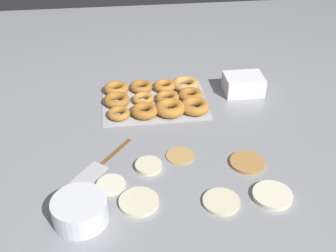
{
  "coord_description": "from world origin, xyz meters",
  "views": [
    {
      "loc": [
        0.17,
        1.09,
        0.87
      ],
      "look_at": [
        0.03,
        -0.11,
        0.04
      ],
      "focal_mm": 45.0,
      "sensor_mm": 36.0,
      "label": 1
    }
  ],
  "objects_px": {
    "pancake_3": "(272,195)",
    "spatula": "(95,170)",
    "pancake_5": "(139,202)",
    "donut_tray": "(158,99)",
    "container_stack": "(243,84)",
    "pancake_0": "(221,202)",
    "pancake_1": "(149,166)",
    "batter_bowl": "(80,211)",
    "pancake_4": "(111,185)",
    "pancake_6": "(179,155)",
    "pancake_2": "(247,162)"
  },
  "relations": [
    {
      "from": "pancake_3",
      "to": "spatula",
      "type": "xyz_separation_m",
      "value": [
        0.52,
        -0.18,
        -0.0
      ]
    },
    {
      "from": "pancake_3",
      "to": "pancake_5",
      "type": "height_order",
      "value": "pancake_3"
    },
    {
      "from": "donut_tray",
      "to": "container_stack",
      "type": "bearing_deg",
      "value": -173.76
    },
    {
      "from": "pancake_0",
      "to": "spatula",
      "type": "xyz_separation_m",
      "value": [
        0.36,
        -0.19,
        -0.0
      ]
    },
    {
      "from": "pancake_1",
      "to": "donut_tray",
      "type": "xyz_separation_m",
      "value": [
        -0.07,
        -0.39,
        0.01
      ]
    },
    {
      "from": "pancake_3",
      "to": "batter_bowl",
      "type": "distance_m",
      "value": 0.55
    },
    {
      "from": "pancake_0",
      "to": "pancake_1",
      "type": "relative_size",
      "value": 1.24
    },
    {
      "from": "pancake_0",
      "to": "pancake_3",
      "type": "xyz_separation_m",
      "value": [
        -0.15,
        -0.01,
        0.0
      ]
    },
    {
      "from": "pancake_0",
      "to": "batter_bowl",
      "type": "distance_m",
      "value": 0.4
    },
    {
      "from": "batter_bowl",
      "to": "pancake_4",
      "type": "bearing_deg",
      "value": -123.41
    },
    {
      "from": "batter_bowl",
      "to": "pancake_6",
      "type": "bearing_deg",
      "value": -141.8
    },
    {
      "from": "pancake_2",
      "to": "spatula",
      "type": "height_order",
      "value": "pancake_2"
    },
    {
      "from": "pancake_6",
      "to": "pancake_5",
      "type": "bearing_deg",
      "value": 53.74
    },
    {
      "from": "spatula",
      "to": "pancake_2",
      "type": "bearing_deg",
      "value": 124.95
    },
    {
      "from": "pancake_6",
      "to": "donut_tray",
      "type": "distance_m",
      "value": 0.35
    },
    {
      "from": "pancake_0",
      "to": "pancake_2",
      "type": "bearing_deg",
      "value": -127.19
    },
    {
      "from": "pancake_2",
      "to": "spatula",
      "type": "xyz_separation_m",
      "value": [
        0.49,
        -0.03,
        -0.0
      ]
    },
    {
      "from": "pancake_3",
      "to": "donut_tray",
      "type": "height_order",
      "value": "donut_tray"
    },
    {
      "from": "pancake_5",
      "to": "donut_tray",
      "type": "xyz_separation_m",
      "value": [
        -0.11,
        -0.55,
        0.01
      ]
    },
    {
      "from": "pancake_0",
      "to": "spatula",
      "type": "bearing_deg",
      "value": -27.45
    },
    {
      "from": "pancake_2",
      "to": "pancake_3",
      "type": "xyz_separation_m",
      "value": [
        -0.03,
        0.16,
        0.0
      ]
    },
    {
      "from": "pancake_1",
      "to": "pancake_5",
      "type": "height_order",
      "value": "pancake_1"
    },
    {
      "from": "pancake_4",
      "to": "batter_bowl",
      "type": "distance_m",
      "value": 0.15
    },
    {
      "from": "pancake_1",
      "to": "spatula",
      "type": "height_order",
      "value": "pancake_1"
    },
    {
      "from": "pancake_3",
      "to": "donut_tray",
      "type": "distance_m",
      "value": 0.63
    },
    {
      "from": "pancake_1",
      "to": "pancake_6",
      "type": "xyz_separation_m",
      "value": [
        -0.11,
        -0.05,
        -0.0
      ]
    },
    {
      "from": "pancake_3",
      "to": "container_stack",
      "type": "height_order",
      "value": "container_stack"
    },
    {
      "from": "pancake_1",
      "to": "pancake_4",
      "type": "distance_m",
      "value": 0.14
    },
    {
      "from": "pancake_0",
      "to": "spatula",
      "type": "height_order",
      "value": "pancake_0"
    },
    {
      "from": "pancake_0",
      "to": "batter_bowl",
      "type": "xyz_separation_m",
      "value": [
        0.4,
        0.02,
        0.03
      ]
    },
    {
      "from": "pancake_3",
      "to": "pancake_4",
      "type": "xyz_separation_m",
      "value": [
        0.47,
        -0.11,
        -0.0
      ]
    },
    {
      "from": "pancake_4",
      "to": "pancake_1",
      "type": "bearing_deg",
      "value": -149.1
    },
    {
      "from": "pancake_2",
      "to": "pancake_6",
      "type": "xyz_separation_m",
      "value": [
        0.21,
        -0.07,
        -0.0
      ]
    },
    {
      "from": "pancake_0",
      "to": "pancake_6",
      "type": "distance_m",
      "value": 0.24
    },
    {
      "from": "pancake_1",
      "to": "pancake_2",
      "type": "height_order",
      "value": "pancake_1"
    },
    {
      "from": "pancake_0",
      "to": "pancake_2",
      "type": "relative_size",
      "value": 0.96
    },
    {
      "from": "container_stack",
      "to": "pancake_6",
      "type": "bearing_deg",
      "value": 50.28
    },
    {
      "from": "pancake_4",
      "to": "container_stack",
      "type": "height_order",
      "value": "container_stack"
    },
    {
      "from": "pancake_3",
      "to": "container_stack",
      "type": "xyz_separation_m",
      "value": [
        -0.08,
        -0.61,
        0.03
      ]
    },
    {
      "from": "pancake_2",
      "to": "donut_tray",
      "type": "relative_size",
      "value": 0.27
    },
    {
      "from": "pancake_1",
      "to": "pancake_5",
      "type": "relative_size",
      "value": 0.75
    },
    {
      "from": "pancake_2",
      "to": "pancake_5",
      "type": "bearing_deg",
      "value": 20.65
    },
    {
      "from": "batter_bowl",
      "to": "container_stack",
      "type": "relative_size",
      "value": 0.99
    },
    {
      "from": "pancake_3",
      "to": "container_stack",
      "type": "relative_size",
      "value": 0.76
    },
    {
      "from": "pancake_3",
      "to": "donut_tray",
      "type": "xyz_separation_m",
      "value": [
        0.28,
        -0.57,
        0.01
      ]
    },
    {
      "from": "pancake_6",
      "to": "batter_bowl",
      "type": "bearing_deg",
      "value": 38.2
    },
    {
      "from": "pancake_6",
      "to": "pancake_4",
      "type": "bearing_deg",
      "value": 27.43
    },
    {
      "from": "pancake_2",
      "to": "pancake_0",
      "type": "bearing_deg",
      "value": 52.81
    },
    {
      "from": "pancake_1",
      "to": "spatula",
      "type": "distance_m",
      "value": 0.17
    },
    {
      "from": "pancake_1",
      "to": "pancake_2",
      "type": "xyz_separation_m",
      "value": [
        -0.32,
        0.02,
        -0.0
      ]
    }
  ]
}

